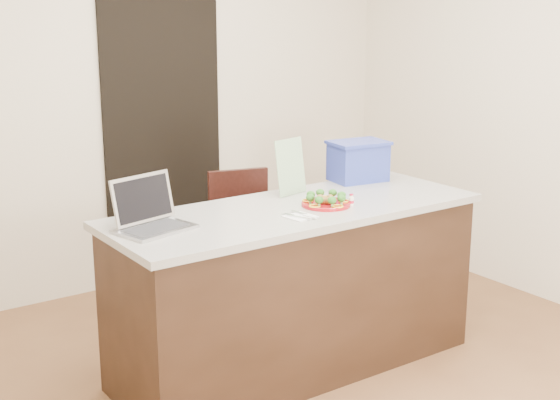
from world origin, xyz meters
TOP-DOWN VIEW (x-y plane):
  - ground at (0.00, 0.00)m, footprint 4.00×4.00m
  - room_shell at (0.00, 0.00)m, footprint 4.00×4.00m
  - doorway at (0.10, 1.98)m, footprint 0.90×0.02m
  - island at (0.00, 0.25)m, footprint 2.06×0.76m
  - plate at (0.15, 0.18)m, footprint 0.26×0.26m
  - meatballs at (0.15, 0.18)m, footprint 0.10×0.11m
  - broccoli at (0.15, 0.18)m, footprint 0.22×0.22m
  - pepper_rings at (0.15, 0.18)m, footprint 0.26×0.25m
  - napkin at (-0.10, 0.08)m, footprint 0.15×0.15m
  - fork at (-0.12, 0.09)m, footprint 0.06×0.17m
  - knife at (-0.07, 0.06)m, footprint 0.03×0.19m
  - yogurt_bottle at (0.27, 0.11)m, footprint 0.03×0.03m
  - laptop at (-0.81, 0.34)m, footprint 0.40×0.35m
  - leaflet at (0.15, 0.50)m, footprint 0.23×0.10m
  - blue_box at (0.68, 0.54)m, footprint 0.37×0.29m
  - chair at (0.27, 1.16)m, footprint 0.49×0.50m

SIDE VIEW (x-z plane):
  - ground at x=0.00m, z-range 0.00..0.00m
  - island at x=0.00m, z-range 0.00..0.92m
  - chair at x=0.27m, z-range 0.06..0.98m
  - napkin at x=-0.10m, z-range 0.92..0.93m
  - fork at x=-0.12m, z-range 0.93..0.93m
  - knife at x=-0.07m, z-range 0.93..0.93m
  - plate at x=0.15m, z-range 0.92..0.94m
  - pepper_rings at x=0.15m, z-range 0.94..0.94m
  - yogurt_bottle at x=0.27m, z-range 0.91..0.98m
  - meatballs at x=0.15m, z-range 0.94..0.97m
  - broccoli at x=0.15m, z-range 0.95..0.99m
  - laptop at x=-0.81m, z-range 0.86..1.11m
  - doorway at x=0.10m, z-range 0.00..2.00m
  - blue_box at x=0.68m, z-range 0.92..1.16m
  - leaflet at x=0.15m, z-range 0.92..1.24m
  - room_shell at x=0.00m, z-range -0.38..3.62m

